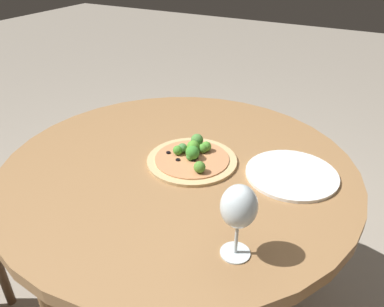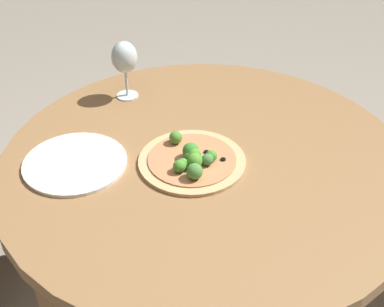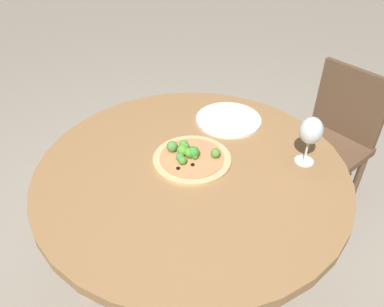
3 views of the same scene
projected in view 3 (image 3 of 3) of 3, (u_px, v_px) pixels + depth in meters
name	position (u px, v px, depth m)	size (l,w,h in m)	color
ground_plane	(192.00, 290.00, 1.79)	(12.00, 12.00, 0.00)	gray
dining_table	(192.00, 182.00, 1.37)	(1.10, 1.10, 0.77)	olive
chair_2	(330.00, 139.00, 2.01)	(0.44, 0.44, 0.81)	brown
pizza	(191.00, 156.00, 1.35)	(0.28, 0.28, 0.06)	tan
wine_glass	(311.00, 132.00, 1.27)	(0.08, 0.08, 0.18)	silver
plate_near	(228.00, 119.00, 1.56)	(0.27, 0.27, 0.01)	white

